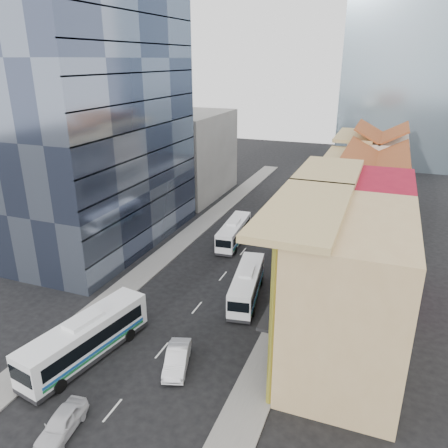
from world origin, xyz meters
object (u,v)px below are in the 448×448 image
at_px(bus_left_near, 86,338).
at_px(bus_left_far, 234,232).
at_px(shophouse_tan, 350,294).
at_px(sedan_right, 177,359).
at_px(sedan_left, 62,423).
at_px(bus_right, 247,284).
at_px(office_tower, 102,125).

xyz_separation_m(bus_left_near, bus_left_far, (3.09, 26.04, -0.31)).
xyz_separation_m(shophouse_tan, bus_left_far, (-16.00, 19.16, -4.46)).
relative_size(bus_left_near, sedan_right, 2.48).
xyz_separation_m(shophouse_tan, sedan_right, (-11.87, -5.41, -5.23)).
height_order(bus_left_near, bus_left_far, bus_left_near).
relative_size(shophouse_tan, sedan_right, 3.01).
bearing_deg(sedan_right, sedan_left, -133.33).
bearing_deg(bus_right, bus_left_near, -132.92).
bearing_deg(sedan_left, bus_left_near, 107.69).
bearing_deg(bus_right, sedan_right, -107.40).
xyz_separation_m(bus_right, sedan_right, (-1.76, -11.87, -0.80)).
bearing_deg(bus_left_far, shophouse_tan, -54.30).
height_order(shophouse_tan, bus_right, shophouse_tan).
relative_size(shophouse_tan, office_tower, 0.47).
xyz_separation_m(shophouse_tan, bus_right, (-10.11, 6.45, -4.43)).
bearing_deg(sedan_left, shophouse_tan, 33.24).
xyz_separation_m(shophouse_tan, sedan_left, (-15.89, -13.69, -5.27)).
distance_m(bus_left_far, bus_right, 14.00).
relative_size(bus_left_far, sedan_right, 2.06).
distance_m(bus_right, sedan_right, 12.02).
bearing_deg(bus_left_far, sedan_left, -93.97).
xyz_separation_m(bus_left_near, sedan_left, (3.20, -6.81, -1.12)).
bearing_deg(bus_left_far, bus_left_near, -100.93).
bearing_deg(shophouse_tan, office_tower, 155.70).
bearing_deg(sedan_left, bus_left_far, 82.69).
distance_m(bus_right, sedan_left, 20.97).
xyz_separation_m(bus_left_far, sedan_left, (0.11, -32.85, -0.81)).
distance_m(shophouse_tan, office_tower, 35.19).
height_order(bus_left_near, sedan_right, bus_left_near).
distance_m(office_tower, sedan_right, 30.75).
bearing_deg(sedan_left, bus_right, 66.48).
height_order(sedan_left, sedan_right, sedan_right).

